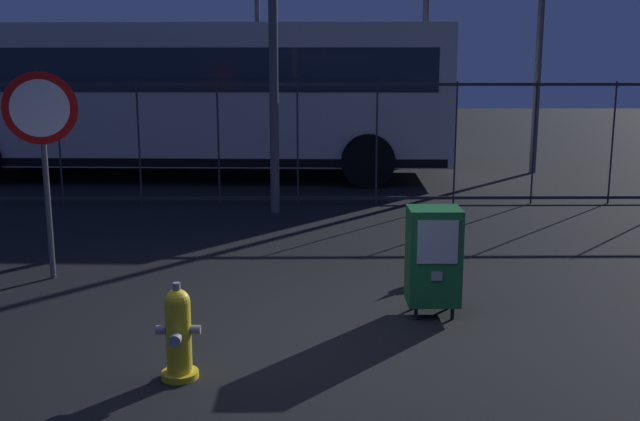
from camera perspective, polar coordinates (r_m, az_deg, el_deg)
ground_plane at (r=6.44m, az=-2.57°, el=-10.03°), size 60.00×60.00×0.00m
fire_hydrant at (r=5.75m, az=-10.71°, el=-9.18°), size 0.33×0.32×0.75m
newspaper_box_primary at (r=7.02m, az=8.62°, el=-3.42°), size 0.48×0.42×1.02m
stop_sign at (r=8.45m, az=-20.35°, el=5.61°), size 0.71×0.31×2.23m
traffic_cone at (r=8.38m, az=9.15°, el=-3.18°), size 0.36×0.36×0.53m
fence_barrier at (r=12.23m, az=-1.71°, el=5.18°), size 18.03×0.04×2.00m
bus_near at (r=15.38m, az=-10.42°, el=8.88°), size 10.59×3.12×3.00m
bus_far at (r=19.61m, az=-6.92°, el=9.51°), size 10.74×3.88×3.00m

